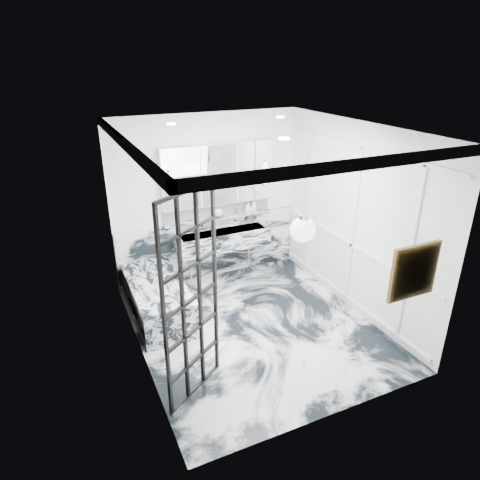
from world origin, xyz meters
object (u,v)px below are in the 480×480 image
trough_sink (223,240)px  bathtub (158,299)px  crittall_door (191,300)px  mirror_cabinet (218,174)px

trough_sink → bathtub: 1.55m
crittall_door → bathtub: 1.94m
bathtub → crittall_door: bearing=-90.0°
crittall_door → trough_sink: crittall_door is taller
crittall_door → trough_sink: size_ratio=1.50×
bathtub → trough_sink: bearing=26.5°
trough_sink → mirror_cabinet: size_ratio=0.84×
mirror_cabinet → trough_sink: bearing=-90.0°
trough_sink → mirror_cabinet: mirror_cabinet is taller
mirror_cabinet → bathtub: 2.20m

